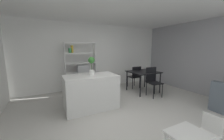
{
  "coord_description": "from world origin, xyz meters",
  "views": [
    {
      "loc": [
        -1.54,
        -2.49,
        1.62
      ],
      "look_at": [
        0.11,
        0.81,
        1.02
      ],
      "focal_mm": 21.1,
      "sensor_mm": 36.0,
      "label": 1
    }
  ],
  "objects_px": {
    "child_chair_right": "(209,132)",
    "dining_chair_far": "(135,75)",
    "child_table": "(188,140)",
    "dining_chair_near": "(153,79)",
    "kitchen_island": "(91,92)",
    "open_bookshelf": "(80,69)",
    "potted_plant_on_island": "(91,64)",
    "dining_table": "(143,74)"
  },
  "relations": [
    {
      "from": "open_bookshelf",
      "to": "child_table",
      "type": "distance_m",
      "value": 3.91
    },
    {
      "from": "potted_plant_on_island",
      "to": "dining_chair_far",
      "type": "relative_size",
      "value": 0.54
    },
    {
      "from": "potted_plant_on_island",
      "to": "open_bookshelf",
      "type": "distance_m",
      "value": 1.49
    },
    {
      "from": "kitchen_island",
      "to": "dining_chair_near",
      "type": "relative_size",
      "value": 1.41
    },
    {
      "from": "child_chair_right",
      "to": "dining_table",
      "type": "bearing_deg",
      "value": 157.14
    },
    {
      "from": "kitchen_island",
      "to": "dining_table",
      "type": "relative_size",
      "value": 1.36
    },
    {
      "from": "potted_plant_on_island",
      "to": "dining_chair_near",
      "type": "bearing_deg",
      "value": -1.91
    },
    {
      "from": "kitchen_island",
      "to": "open_bookshelf",
      "type": "height_order",
      "value": "open_bookshelf"
    },
    {
      "from": "potted_plant_on_island",
      "to": "child_table",
      "type": "relative_size",
      "value": 0.93
    },
    {
      "from": "dining_chair_far",
      "to": "potted_plant_on_island",
      "type": "bearing_deg",
      "value": 24.9
    },
    {
      "from": "dining_chair_far",
      "to": "dining_table",
      "type": "bearing_deg",
      "value": 91.87
    },
    {
      "from": "open_bookshelf",
      "to": "potted_plant_on_island",
      "type": "bearing_deg",
      "value": -90.3
    },
    {
      "from": "kitchen_island",
      "to": "dining_chair_far",
      "type": "distance_m",
      "value": 2.39
    },
    {
      "from": "kitchen_island",
      "to": "child_table",
      "type": "bearing_deg",
      "value": -74.8
    },
    {
      "from": "dining_table",
      "to": "child_table",
      "type": "bearing_deg",
      "value": -118.86
    },
    {
      "from": "child_chair_right",
      "to": "dining_chair_near",
      "type": "xyz_separation_m",
      "value": [
        1.03,
        2.32,
        0.25
      ]
    },
    {
      "from": "child_chair_right",
      "to": "dining_chair_far",
      "type": "relative_size",
      "value": 0.66
    },
    {
      "from": "child_chair_right",
      "to": "dining_chair_near",
      "type": "relative_size",
      "value": 0.61
    },
    {
      "from": "child_chair_right",
      "to": "dining_chair_far",
      "type": "bearing_deg",
      "value": 160.0
    },
    {
      "from": "potted_plant_on_island",
      "to": "open_bookshelf",
      "type": "relative_size",
      "value": 0.26
    },
    {
      "from": "child_chair_right",
      "to": "dining_chair_far",
      "type": "distance_m",
      "value": 3.47
    },
    {
      "from": "child_table",
      "to": "dining_chair_near",
      "type": "relative_size",
      "value": 0.53
    },
    {
      "from": "potted_plant_on_island",
      "to": "dining_chair_far",
      "type": "height_order",
      "value": "potted_plant_on_island"
    },
    {
      "from": "dining_chair_near",
      "to": "child_table",
      "type": "bearing_deg",
      "value": -119.06
    },
    {
      "from": "child_table",
      "to": "child_chair_right",
      "type": "relative_size",
      "value": 0.87
    },
    {
      "from": "potted_plant_on_island",
      "to": "child_chair_right",
      "type": "bearing_deg",
      "value": -65.04
    },
    {
      "from": "dining_chair_near",
      "to": "potted_plant_on_island",
      "type": "bearing_deg",
      "value": -177.08
    },
    {
      "from": "kitchen_island",
      "to": "dining_chair_far",
      "type": "relative_size",
      "value": 1.53
    },
    {
      "from": "potted_plant_on_island",
      "to": "dining_table",
      "type": "bearing_deg",
      "value": 11.17
    },
    {
      "from": "kitchen_island",
      "to": "child_table",
      "type": "distance_m",
      "value": 2.42
    },
    {
      "from": "open_bookshelf",
      "to": "child_table",
      "type": "relative_size",
      "value": 3.53
    },
    {
      "from": "potted_plant_on_island",
      "to": "dining_chair_near",
      "type": "xyz_separation_m",
      "value": [
        2.14,
        -0.07,
        -0.62
      ]
    },
    {
      "from": "child_chair_right",
      "to": "potted_plant_on_island",
      "type": "bearing_deg",
      "value": -157.91
    },
    {
      "from": "open_bookshelf",
      "to": "dining_chair_far",
      "type": "height_order",
      "value": "open_bookshelf"
    },
    {
      "from": "kitchen_island",
      "to": "child_chair_right",
      "type": "height_order",
      "value": "kitchen_island"
    },
    {
      "from": "potted_plant_on_island",
      "to": "dining_chair_near",
      "type": "relative_size",
      "value": 0.5
    },
    {
      "from": "dining_chair_far",
      "to": "child_table",
      "type": "bearing_deg",
      "value": 66.52
    },
    {
      "from": "kitchen_island",
      "to": "potted_plant_on_island",
      "type": "relative_size",
      "value": 2.84
    },
    {
      "from": "open_bookshelf",
      "to": "dining_chair_far",
      "type": "relative_size",
      "value": 2.03
    },
    {
      "from": "kitchen_island",
      "to": "open_bookshelf",
      "type": "distance_m",
      "value": 1.56
    },
    {
      "from": "child_table",
      "to": "dining_table",
      "type": "xyz_separation_m",
      "value": [
        1.55,
        2.81,
        0.31
      ]
    },
    {
      "from": "open_bookshelf",
      "to": "child_table",
      "type": "bearing_deg",
      "value": -81.47
    }
  ]
}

